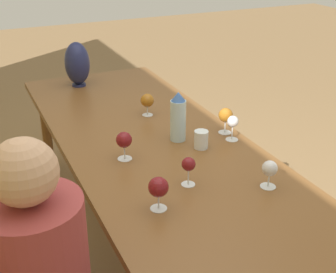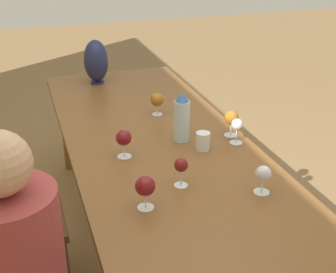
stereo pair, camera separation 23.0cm
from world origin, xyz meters
name	(u,v)px [view 1 (the left image)]	position (x,y,z in m)	size (l,w,h in m)	color
ground_plane	(167,267)	(0.00, 0.00, 0.00)	(14.00, 14.00, 0.00)	olive
dining_table	(167,164)	(0.00, 0.00, 0.67)	(2.92, 0.94, 0.73)	brown
water_bottle	(178,117)	(0.12, -0.12, 0.86)	(0.08, 0.08, 0.27)	#ADCCD6
water_tumbler	(201,139)	(-0.02, -0.19, 0.78)	(0.07, 0.07, 0.09)	silver
vase	(77,64)	(1.22, 0.13, 0.89)	(0.17, 0.17, 0.31)	#1E234C
wine_glass_0	(233,123)	(0.00, -0.38, 0.83)	(0.07, 0.07, 0.14)	silver
wine_glass_1	(226,116)	(0.09, -0.40, 0.83)	(0.08, 0.08, 0.15)	silver
wine_glass_2	(147,101)	(0.51, -0.10, 0.82)	(0.08, 0.08, 0.14)	silver
wine_glass_3	(124,140)	(0.03, 0.21, 0.83)	(0.08, 0.08, 0.14)	silver
wine_glass_4	(270,169)	(-0.48, -0.27, 0.82)	(0.07, 0.07, 0.13)	silver
wine_glass_5	(189,165)	(-0.32, 0.04, 0.83)	(0.06, 0.06, 0.13)	silver
wine_glass_6	(158,188)	(-0.44, 0.24, 0.83)	(0.08, 0.08, 0.14)	silver
chair_far	(3,227)	(0.08, 0.82, 0.47)	(0.44, 0.44, 0.87)	brown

